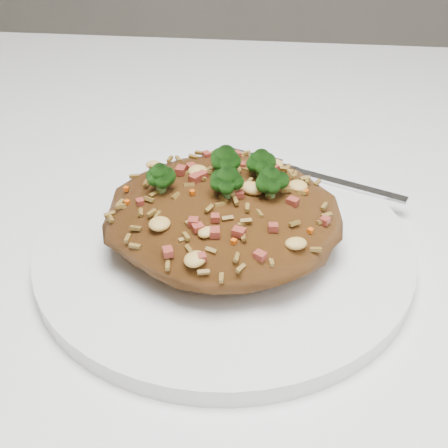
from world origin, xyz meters
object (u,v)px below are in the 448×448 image
at_px(dining_table, 171,294).
at_px(plate, 224,248).
at_px(fried_rice, 224,206).
at_px(fork, 321,178).

height_order(dining_table, plate, plate).
distance_m(dining_table, fried_rice, 0.15).
xyz_separation_m(dining_table, fried_rice, (0.05, -0.05, 0.14)).
bearing_deg(fork, fried_rice, -106.25).
bearing_deg(plate, dining_table, 136.29).
bearing_deg(plate, fork, 51.39).
height_order(dining_table, fork, fork).
bearing_deg(dining_table, fried_rice, -43.54).
relative_size(fried_rice, fork, 1.08).
bearing_deg(dining_table, fork, 17.64).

